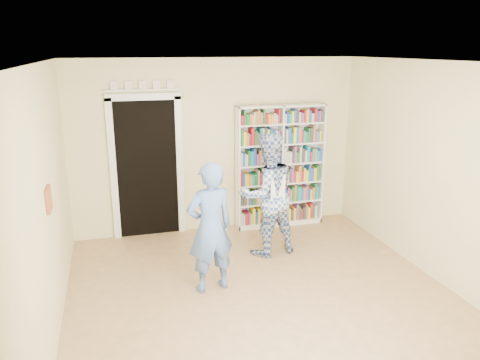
{
  "coord_description": "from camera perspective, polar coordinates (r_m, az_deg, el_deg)",
  "views": [
    {
      "loc": [
        -1.59,
        -4.53,
        2.85
      ],
      "look_at": [
        -0.07,
        0.9,
        1.24
      ],
      "focal_mm": 35.0,
      "sensor_mm": 36.0,
      "label": 1
    }
  ],
  "objects": [
    {
      "name": "man_blue",
      "position": [
        5.54,
        -3.66,
        -5.82
      ],
      "size": [
        0.65,
        0.5,
        1.6
      ],
      "primitive_type": "imported",
      "rotation": [
        0.0,
        0.0,
        3.36
      ],
      "color": "#5071B1",
      "rests_on": "floor"
    },
    {
      "name": "paper_sheet",
      "position": [
        6.27,
        4.66,
        -0.79
      ],
      "size": [
        0.22,
        0.05,
        0.31
      ],
      "primitive_type": "cube",
      "rotation": [
        0.0,
        0.0,
        0.19
      ],
      "color": "white",
      "rests_on": "man_plaid"
    },
    {
      "name": "wall_art",
      "position": [
        4.99,
        -22.28,
        -2.19
      ],
      "size": [
        0.03,
        0.25,
        0.25
      ],
      "primitive_type": "cube",
      "color": "brown",
      "rests_on": "wall_left"
    },
    {
      "name": "man_plaid",
      "position": [
        6.52,
        3.34,
        -1.81
      ],
      "size": [
        0.94,
        0.79,
        1.73
      ],
      "primitive_type": "imported",
      "rotation": [
        0.0,
        0.0,
        3.31
      ],
      "color": "#2E508F",
      "rests_on": "floor"
    },
    {
      "name": "doorway",
      "position": [
        7.22,
        -11.31,
        2.24
      ],
      "size": [
        1.1,
        0.08,
        2.43
      ],
      "color": "black",
      "rests_on": "floor"
    },
    {
      "name": "wall_back",
      "position": [
        7.36,
        -2.82,
        4.15
      ],
      "size": [
        4.5,
        0.0,
        4.5
      ],
      "primitive_type": "plane",
      "rotation": [
        1.57,
        0.0,
        0.0
      ],
      "color": "beige",
      "rests_on": "floor"
    },
    {
      "name": "wall_right",
      "position": [
        6.12,
        23.88,
        0.37
      ],
      "size": [
        0.0,
        5.0,
        5.0
      ],
      "primitive_type": "plane",
      "rotation": [
        1.57,
        0.0,
        -1.57
      ],
      "color": "beige",
      "rests_on": "floor"
    },
    {
      "name": "bookshelf",
      "position": [
        7.57,
        4.87,
        1.73
      ],
      "size": [
        1.44,
        0.27,
        1.98
      ],
      "rotation": [
        0.0,
        0.0,
        0.17
      ],
      "color": "white",
      "rests_on": "floor"
    },
    {
      "name": "ceiling",
      "position": [
        4.8,
        3.84,
        14.11
      ],
      "size": [
        5.0,
        5.0,
        0.0
      ],
      "primitive_type": "plane",
      "rotation": [
        3.14,
        0.0,
        0.0
      ],
      "color": "white",
      "rests_on": "wall_back"
    },
    {
      "name": "wall_left",
      "position": [
        4.82,
        -22.7,
        -3.49
      ],
      "size": [
        0.0,
        5.0,
        5.0
      ],
      "primitive_type": "plane",
      "rotation": [
        1.57,
        0.0,
        1.57
      ],
      "color": "beige",
      "rests_on": "floor"
    },
    {
      "name": "floor",
      "position": [
        5.58,
        3.31,
        -14.79
      ],
      "size": [
        5.0,
        5.0,
        0.0
      ],
      "primitive_type": "plane",
      "color": "olive",
      "rests_on": "ground"
    }
  ]
}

